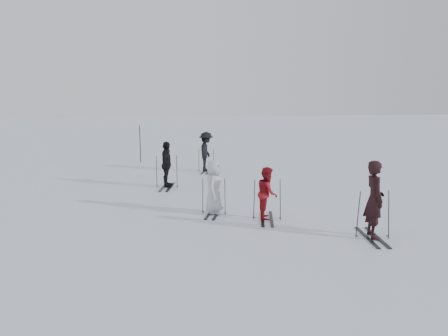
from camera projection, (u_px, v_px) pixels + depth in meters
name	position (u px, v px, depth m)	size (l,w,h in m)	color
ground	(229.00, 202.00, 14.92)	(120.00, 120.00, 0.00)	silver
skier_near_dark	(374.00, 200.00, 10.98)	(0.72, 0.47, 1.97)	black
skier_red	(267.00, 194.00, 12.69)	(0.74, 0.58, 1.52)	maroon
skier_grey	(214.00, 188.00, 13.29)	(0.80, 0.52, 1.63)	silver
skier_uphill_left	(167.00, 165.00, 17.08)	(1.05, 0.44, 1.78)	black
skier_uphill_far	(206.00, 152.00, 20.60)	(1.20, 0.69, 1.86)	black
skis_near_dark	(373.00, 214.00, 11.04)	(0.92, 1.74, 1.27)	black
skis_red	(267.00, 199.00, 12.71)	(0.90, 1.69, 1.23)	black
skis_grey	(214.00, 196.00, 13.33)	(0.82, 1.55, 1.13)	black
skis_uphill_left	(167.00, 171.00, 17.12)	(0.95, 1.80, 1.31)	black
skis_uphill_far	(206.00, 160.00, 20.66)	(0.83, 1.57, 1.15)	black
piste_marker	(140.00, 144.00, 23.51)	(0.04, 0.04, 2.00)	black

